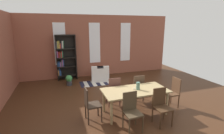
{
  "coord_description": "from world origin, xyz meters",
  "views": [
    {
      "loc": [
        -1.83,
        -4.5,
        2.51
      ],
      "look_at": [
        0.19,
        1.56,
        0.95
      ],
      "focal_mm": 26.62,
      "sensor_mm": 36.0,
      "label": 1
    }
  ],
  "objects_px": {
    "vase_on_table": "(138,86)",
    "dining_chair_head_right": "(173,91)",
    "dining_chair_head_left": "(90,103)",
    "armchair_white": "(100,75)",
    "dining_chair_far_left": "(114,90)",
    "potted_plant_by_shelf": "(69,80)",
    "dining_chair_far_right": "(137,87)",
    "dining_chair_near_left": "(132,110)",
    "dining_chair_near_right": "(161,105)",
    "bookshelf_tall": "(65,57)",
    "dining_table": "(135,92)"
  },
  "relations": [
    {
      "from": "dining_chair_far_right",
      "to": "dining_chair_near_right",
      "type": "xyz_separation_m",
      "value": [
        0.0,
        -1.37,
        0.0
      ]
    },
    {
      "from": "armchair_white",
      "to": "potted_plant_by_shelf",
      "type": "relative_size",
      "value": 2.04
    },
    {
      "from": "dining_chair_head_left",
      "to": "dining_chair_far_right",
      "type": "relative_size",
      "value": 1.0
    },
    {
      "from": "vase_on_table",
      "to": "dining_chair_head_left",
      "type": "distance_m",
      "value": 1.44
    },
    {
      "from": "dining_chair_near_right",
      "to": "bookshelf_tall",
      "type": "xyz_separation_m",
      "value": [
        -2.17,
        4.72,
        0.6
      ]
    },
    {
      "from": "dining_chair_head_right",
      "to": "armchair_white",
      "type": "distance_m",
      "value": 3.68
    },
    {
      "from": "dining_chair_head_left",
      "to": "potted_plant_by_shelf",
      "type": "relative_size",
      "value": 2.08
    },
    {
      "from": "dining_chair_far_right",
      "to": "bookshelf_tall",
      "type": "relative_size",
      "value": 0.44
    },
    {
      "from": "dining_table",
      "to": "bookshelf_tall",
      "type": "relative_size",
      "value": 0.88
    },
    {
      "from": "dining_chair_head_right",
      "to": "dining_chair_near_right",
      "type": "height_order",
      "value": "same"
    },
    {
      "from": "dining_chair_head_left",
      "to": "dining_chair_near_left",
      "type": "height_order",
      "value": "same"
    },
    {
      "from": "potted_plant_by_shelf",
      "to": "dining_chair_near_left",
      "type": "bearing_deg",
      "value": -71.83
    },
    {
      "from": "vase_on_table",
      "to": "dining_chair_near_right",
      "type": "height_order",
      "value": "vase_on_table"
    },
    {
      "from": "bookshelf_tall",
      "to": "dining_chair_far_right",
      "type": "bearing_deg",
      "value": -57.01
    },
    {
      "from": "dining_chair_near_left",
      "to": "armchair_white",
      "type": "height_order",
      "value": "dining_chair_near_left"
    },
    {
      "from": "dining_table",
      "to": "dining_chair_far_left",
      "type": "xyz_separation_m",
      "value": [
        -0.43,
        0.69,
        -0.14
      ]
    },
    {
      "from": "dining_chair_far_right",
      "to": "bookshelf_tall",
      "type": "xyz_separation_m",
      "value": [
        -2.17,
        3.35,
        0.6
      ]
    },
    {
      "from": "dining_chair_near_right",
      "to": "bookshelf_tall",
      "type": "bearing_deg",
      "value": 114.74
    },
    {
      "from": "vase_on_table",
      "to": "dining_chair_head_left",
      "type": "xyz_separation_m",
      "value": [
        -1.4,
        -0.0,
        -0.33
      ]
    },
    {
      "from": "dining_chair_head_right",
      "to": "bookshelf_tall",
      "type": "height_order",
      "value": "bookshelf_tall"
    },
    {
      "from": "dining_chair_head_left",
      "to": "armchair_white",
      "type": "distance_m",
      "value": 3.53
    },
    {
      "from": "vase_on_table",
      "to": "dining_chair_head_left",
      "type": "relative_size",
      "value": 0.23
    },
    {
      "from": "dining_table",
      "to": "potted_plant_by_shelf",
      "type": "height_order",
      "value": "dining_table"
    },
    {
      "from": "vase_on_table",
      "to": "dining_chair_head_right",
      "type": "relative_size",
      "value": 0.23
    },
    {
      "from": "dining_chair_head_right",
      "to": "dining_chair_far_left",
      "type": "xyz_separation_m",
      "value": [
        -1.75,
        0.68,
        0.0
      ]
    },
    {
      "from": "dining_chair_far_left",
      "to": "dining_chair_near_right",
      "type": "bearing_deg",
      "value": -58.11
    },
    {
      "from": "dining_chair_head_left",
      "to": "armchair_white",
      "type": "xyz_separation_m",
      "value": [
        1.11,
        3.34,
        -0.23
      ]
    },
    {
      "from": "dining_chair_near_right",
      "to": "bookshelf_tall",
      "type": "height_order",
      "value": "bookshelf_tall"
    },
    {
      "from": "vase_on_table",
      "to": "dining_chair_far_right",
      "type": "xyz_separation_m",
      "value": [
        0.34,
        0.69,
        -0.33
      ]
    },
    {
      "from": "dining_chair_near_right",
      "to": "dining_chair_far_left",
      "type": "bearing_deg",
      "value": 121.89
    },
    {
      "from": "dining_chair_head_left",
      "to": "dining_chair_far_left",
      "type": "xyz_separation_m",
      "value": [
        0.89,
        0.69,
        0.0
      ]
    },
    {
      "from": "dining_chair_far_left",
      "to": "potted_plant_by_shelf",
      "type": "height_order",
      "value": "dining_chair_far_left"
    },
    {
      "from": "dining_chair_near_right",
      "to": "bookshelf_tall",
      "type": "distance_m",
      "value": 5.23
    },
    {
      "from": "dining_chair_near_right",
      "to": "potted_plant_by_shelf",
      "type": "xyz_separation_m",
      "value": [
        -2.09,
        3.77,
        -0.27
      ]
    },
    {
      "from": "dining_chair_near_left",
      "to": "dining_chair_far_left",
      "type": "distance_m",
      "value": 1.37
    },
    {
      "from": "vase_on_table",
      "to": "armchair_white",
      "type": "height_order",
      "value": "vase_on_table"
    },
    {
      "from": "dining_chair_far_left",
      "to": "potted_plant_by_shelf",
      "type": "bearing_deg",
      "value": 117.26
    },
    {
      "from": "dining_chair_head_left",
      "to": "bookshelf_tall",
      "type": "distance_m",
      "value": 4.1
    },
    {
      "from": "dining_chair_near_right",
      "to": "dining_chair_far_left",
      "type": "xyz_separation_m",
      "value": [
        -0.85,
        1.37,
        0.0
      ]
    },
    {
      "from": "dining_chair_far_left",
      "to": "dining_chair_far_right",
      "type": "bearing_deg",
      "value": -0.0
    },
    {
      "from": "dining_chair_near_left",
      "to": "dining_chair_far_left",
      "type": "height_order",
      "value": "same"
    },
    {
      "from": "vase_on_table",
      "to": "dining_chair_far_right",
      "type": "bearing_deg",
      "value": 63.55
    },
    {
      "from": "dining_chair_far_right",
      "to": "dining_chair_near_left",
      "type": "relative_size",
      "value": 1.0
    },
    {
      "from": "potted_plant_by_shelf",
      "to": "dining_table",
      "type": "bearing_deg",
      "value": -61.65
    },
    {
      "from": "dining_chair_head_left",
      "to": "dining_chair_near_right",
      "type": "height_order",
      "value": "same"
    },
    {
      "from": "vase_on_table",
      "to": "dining_chair_near_left",
      "type": "xyz_separation_m",
      "value": [
        -0.51,
        -0.69,
        -0.33
      ]
    },
    {
      "from": "dining_chair_far_left",
      "to": "potted_plant_by_shelf",
      "type": "xyz_separation_m",
      "value": [
        -1.24,
        2.4,
        -0.27
      ]
    },
    {
      "from": "dining_chair_head_right",
      "to": "dining_chair_far_left",
      "type": "height_order",
      "value": "same"
    },
    {
      "from": "vase_on_table",
      "to": "dining_chair_near_right",
      "type": "xyz_separation_m",
      "value": [
        0.34,
        -0.69,
        -0.33
      ]
    },
    {
      "from": "dining_chair_far_right",
      "to": "potted_plant_by_shelf",
      "type": "xyz_separation_m",
      "value": [
        -2.09,
        2.4,
        -0.27
      ]
    }
  ]
}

